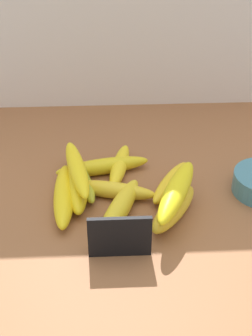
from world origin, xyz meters
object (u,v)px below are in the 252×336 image
object	(u,v)px
banana_4	(174,209)
banana_6	(171,182)
banana_2	(81,177)
banana_9	(176,191)
banana_7	(64,195)
banana_5	(118,211)
banana_10	(77,167)
banana_0	(77,186)
chalkboard_sign	(120,238)
banana_1	(112,190)
banana_3	(103,166)
banana_8	(120,166)

from	to	relation	value
banana_4	banana_6	xyz separation A→B (cm)	(0.64, 9.11, -0.41)
banana_2	banana_9	bearing A→B (deg)	-33.25
banana_7	banana_5	bearing A→B (deg)	-26.06
banana_10	banana_5	bearing A→B (deg)	-52.01
banana_5	banana_6	bearing A→B (deg)	38.63
banana_0	banana_4	xyz separation A→B (cm)	(18.81, -8.10, -0.01)
chalkboard_sign	banana_9	world-z (taller)	same
banana_6	chalkboard_sign	bearing A→B (deg)	-121.13
banana_1	banana_0	bearing A→B (deg)	171.48
chalkboard_sign	banana_4	size ratio (longest dim) A/B	0.70
banana_3	banana_5	bearing A→B (deg)	-79.34
banana_0	banana_3	bearing A→B (deg)	54.40
banana_7	banana_10	distance (cm)	6.52
banana_2	banana_7	xyz separation A→B (cm)	(-3.07, -6.63, 0.34)
banana_1	banana_8	bearing A→B (deg)	78.49
banana_1	banana_9	distance (cm)	14.55
banana_5	banana_9	distance (cm)	11.69
banana_8	banana_9	size ratio (longest dim) A/B	0.82
chalkboard_sign	banana_8	bearing A→B (deg)	88.00
banana_2	banana_7	distance (cm)	7.32
banana_0	chalkboard_sign	bearing A→B (deg)	-65.32
banana_1	banana_2	size ratio (longest dim) A/B	0.97
banana_1	banana_4	size ratio (longest dim) A/B	1.13
banana_9	banana_6	bearing A→B (deg)	87.65
banana_8	banana_0	bearing A→B (deg)	-139.52
banana_3	banana_9	xyz separation A→B (cm)	(13.74, -15.63, 4.57)
banana_0	banana_1	world-z (taller)	banana_0
banana_1	banana_10	bearing A→B (deg)	153.85
banana_0	banana_3	xyz separation A→B (cm)	(5.33, 7.45, -0.38)
banana_2	banana_10	world-z (taller)	banana_10
banana_10	banana_9	bearing A→B (deg)	-29.20
banana_7	banana_8	xyz separation A→B (cm)	(11.42, 10.46, -0.42)
banana_8	chalkboard_sign	bearing A→B (deg)	-92.00
banana_1	banana_4	world-z (taller)	banana_4
banana_6	banana_10	size ratio (longest dim) A/B	0.78
banana_0	banana_4	world-z (taller)	same
banana_0	banana_8	xyz separation A→B (cm)	(9.03, 7.71, -0.52)
banana_3	banana_6	bearing A→B (deg)	-24.52
banana_7	banana_1	bearing A→B (deg)	9.85
banana_3	banana_4	distance (cm)	20.58
banana_0	banana_5	distance (cm)	11.45
banana_4	banana_5	size ratio (longest dim) A/B	0.77
banana_6	banana_8	xyz separation A→B (cm)	(-10.42, 6.69, -0.10)
banana_2	banana_3	size ratio (longest dim) A/B	0.90
banana_0	banana_10	size ratio (longest dim) A/B	0.87
banana_5	banana_9	bearing A→B (deg)	-1.21
chalkboard_sign	banana_2	xyz separation A→B (cm)	(-7.46, 21.59, -2.15)
chalkboard_sign	banana_9	size ratio (longest dim) A/B	0.55
chalkboard_sign	banana_1	world-z (taller)	chalkboard_sign
chalkboard_sign	banana_10	distance (cm)	21.68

